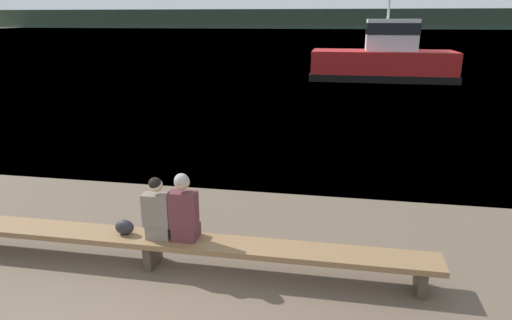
{
  "coord_description": "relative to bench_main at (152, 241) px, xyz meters",
  "views": [
    {
      "loc": [
        2.32,
        -3.42,
        3.63
      ],
      "look_at": [
        0.71,
        5.41,
        0.82
      ],
      "focal_mm": 32.0,
      "sensor_mm": 36.0,
      "label": 1
    }
  ],
  "objects": [
    {
      "name": "person_right",
      "position": [
        0.53,
        -0.0,
        0.55
      ],
      "size": [
        0.41,
        0.38,
        1.05
      ],
      "color": "#56282D",
      "rests_on": "bench_main"
    },
    {
      "name": "tugboat_red",
      "position": [
        5.22,
        23.14,
        0.74
      ],
      "size": [
        8.55,
        3.3,
        6.58
      ],
      "rotation": [
        0.0,
        0.0,
        1.57
      ],
      "color": "#A81919",
      "rests_on": "water_surface"
    },
    {
      "name": "bench_main",
      "position": [
        0.0,
        0.0,
        0.0
      ],
      "size": [
        8.43,
        0.55,
        0.47
      ],
      "color": "brown",
      "rests_on": "ground"
    },
    {
      "name": "shopping_bag",
      "position": [
        -0.43,
        0.01,
        0.19
      ],
      "size": [
        0.29,
        0.19,
        0.23
      ],
      "color": "#232328",
      "rests_on": "bench_main"
    },
    {
      "name": "far_shoreline",
      "position": [
        0.35,
        164.82,
        2.86
      ],
      "size": [
        600.0,
        12.0,
        6.52
      ],
      "primitive_type": "cube",
      "color": "#2D3D2D",
      "rests_on": "ground"
    },
    {
      "name": "person_left",
      "position": [
        0.13,
        0.0,
        0.5
      ],
      "size": [
        0.41,
        0.37,
        0.97
      ],
      "color": "#70665B",
      "rests_on": "bench_main"
    },
    {
      "name": "water_surface",
      "position": [
        0.35,
        123.3,
        -0.4
      ],
      "size": [
        240.0,
        240.0,
        0.0
      ],
      "primitive_type": "plane",
      "color": "#5684A3",
      "rests_on": "ground"
    }
  ]
}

